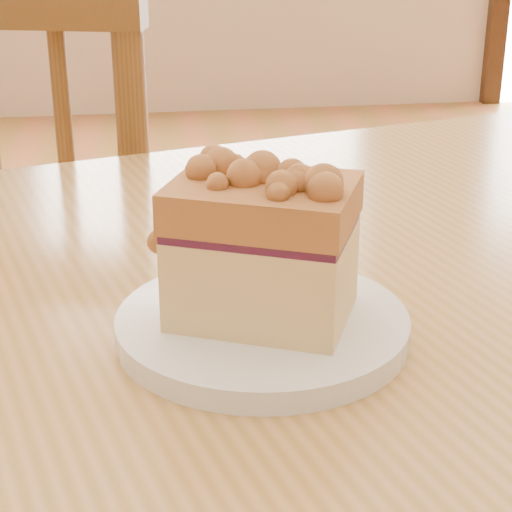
{
  "coord_description": "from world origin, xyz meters",
  "views": [
    {
      "loc": [
        -0.04,
        -0.34,
        1.03
      ],
      "look_at": [
        0.04,
        0.22,
        0.8
      ],
      "focal_mm": 62.0,
      "sensor_mm": 36.0,
      "label": 1
    }
  ],
  "objects_px": {
    "cafe_table_main": "(150,443)",
    "cake_slice": "(265,243)",
    "cafe_chair_main": "(52,291)",
    "plate": "(262,327)"
  },
  "relations": [
    {
      "from": "cafe_table_main",
      "to": "cake_slice",
      "type": "relative_size",
      "value": 10.3
    },
    {
      "from": "plate",
      "to": "cake_slice",
      "type": "bearing_deg",
      "value": 5.24
    },
    {
      "from": "cafe_table_main",
      "to": "cake_slice",
      "type": "height_order",
      "value": "cake_slice"
    },
    {
      "from": "cafe_table_main",
      "to": "cafe_chair_main",
      "type": "relative_size",
      "value": 1.52
    },
    {
      "from": "plate",
      "to": "cake_slice",
      "type": "relative_size",
      "value": 1.41
    },
    {
      "from": "cafe_table_main",
      "to": "cafe_chair_main",
      "type": "height_order",
      "value": "cafe_chair_main"
    },
    {
      "from": "cafe_chair_main",
      "to": "cake_slice",
      "type": "bearing_deg",
      "value": 122.11
    },
    {
      "from": "cafe_chair_main",
      "to": "cake_slice",
      "type": "xyz_separation_m",
      "value": [
        0.21,
        -0.68,
        0.33
      ]
    },
    {
      "from": "cafe_chair_main",
      "to": "cake_slice",
      "type": "height_order",
      "value": "cafe_chair_main"
    },
    {
      "from": "cafe_chair_main",
      "to": "plate",
      "type": "bearing_deg",
      "value": 122.0
    }
  ]
}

